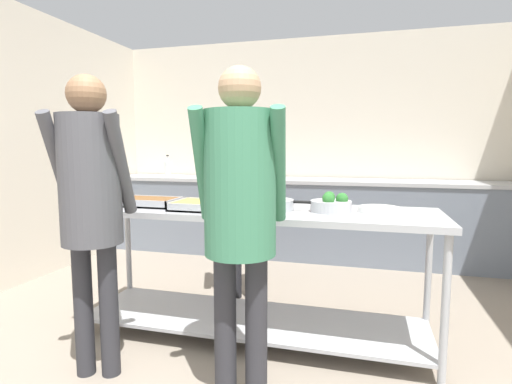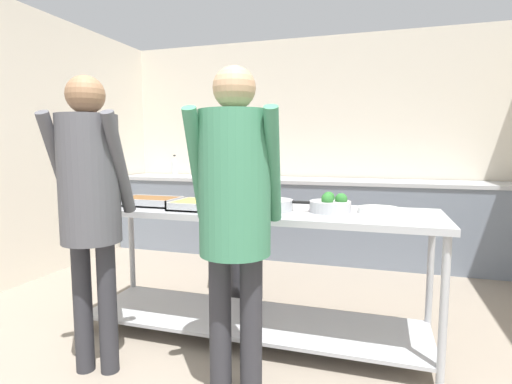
{
  "view_description": "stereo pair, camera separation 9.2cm",
  "coord_description": "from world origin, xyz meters",
  "px_view_note": "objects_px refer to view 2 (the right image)",
  "views": [
    {
      "loc": [
        0.76,
        -1.2,
        1.31
      ],
      "look_at": [
        0.04,
        1.44,
        1.0
      ],
      "focal_mm": 28.0,
      "sensor_mm": 36.0,
      "label": 1
    },
    {
      "loc": [
        0.85,
        -1.17,
        1.31
      ],
      "look_at": [
        0.04,
        1.44,
        1.0
      ],
      "focal_mm": 28.0,
      "sensor_mm": 36.0,
      "label": 2
    }
  ],
  "objects_px": {
    "serving_tray_roast": "(150,202)",
    "cook_behind_counter": "(246,184)",
    "sauce_pan": "(271,204)",
    "guest_serving_left": "(90,192)",
    "serving_tray_vegetables": "(203,205)",
    "broccoli_bowl": "(330,205)",
    "plate_stack": "(379,210)",
    "guest_serving_right": "(235,200)",
    "water_bottle": "(175,166)"
  },
  "relations": [
    {
      "from": "serving_tray_roast",
      "to": "cook_behind_counter",
      "type": "distance_m",
      "value": 0.88
    },
    {
      "from": "sauce_pan",
      "to": "guest_serving_left",
      "type": "xyz_separation_m",
      "value": [
        -0.88,
        -0.64,
        0.12
      ]
    },
    {
      "from": "serving_tray_roast",
      "to": "serving_tray_vegetables",
      "type": "height_order",
      "value": "same"
    },
    {
      "from": "sauce_pan",
      "to": "broccoli_bowl",
      "type": "distance_m",
      "value": 0.38
    },
    {
      "from": "broccoli_bowl",
      "to": "plate_stack",
      "type": "distance_m",
      "value": 0.3
    },
    {
      "from": "guest_serving_left",
      "to": "guest_serving_right",
      "type": "relative_size",
      "value": 1.0
    },
    {
      "from": "serving_tray_roast",
      "to": "broccoli_bowl",
      "type": "distance_m",
      "value": 1.26
    },
    {
      "from": "guest_serving_left",
      "to": "serving_tray_roast",
      "type": "bearing_deg",
      "value": 90.28
    },
    {
      "from": "guest_serving_left",
      "to": "guest_serving_right",
      "type": "xyz_separation_m",
      "value": [
        0.86,
        0.0,
        -0.01
      ]
    },
    {
      "from": "water_bottle",
      "to": "broccoli_bowl",
      "type": "bearing_deg",
      "value": -43.03
    },
    {
      "from": "guest_serving_right",
      "to": "cook_behind_counter",
      "type": "relative_size",
      "value": 1.04
    },
    {
      "from": "serving_tray_roast",
      "to": "serving_tray_vegetables",
      "type": "relative_size",
      "value": 1.07
    },
    {
      "from": "broccoli_bowl",
      "to": "guest_serving_left",
      "type": "distance_m",
      "value": 1.43
    },
    {
      "from": "serving_tray_roast",
      "to": "water_bottle",
      "type": "distance_m",
      "value": 2.38
    },
    {
      "from": "sauce_pan",
      "to": "water_bottle",
      "type": "distance_m",
      "value": 2.84
    },
    {
      "from": "water_bottle",
      "to": "cook_behind_counter",
      "type": "bearing_deg",
      "value": -44.25
    },
    {
      "from": "sauce_pan",
      "to": "plate_stack",
      "type": "relative_size",
      "value": 1.65
    },
    {
      "from": "plate_stack",
      "to": "guest_serving_right",
      "type": "height_order",
      "value": "guest_serving_right"
    },
    {
      "from": "guest_serving_right",
      "to": "serving_tray_vegetables",
      "type": "bearing_deg",
      "value": 127.82
    },
    {
      "from": "water_bottle",
      "to": "sauce_pan",
      "type": "bearing_deg",
      "value": -48.73
    },
    {
      "from": "broccoli_bowl",
      "to": "plate_stack",
      "type": "relative_size",
      "value": 1.0
    },
    {
      "from": "serving_tray_vegetables",
      "to": "sauce_pan",
      "type": "distance_m",
      "value": 0.45
    },
    {
      "from": "serving_tray_roast",
      "to": "guest_serving_left",
      "type": "bearing_deg",
      "value": -89.72
    },
    {
      "from": "guest_serving_right",
      "to": "plate_stack",
      "type": "bearing_deg",
      "value": 46.81
    },
    {
      "from": "serving_tray_roast",
      "to": "water_bottle",
      "type": "xyz_separation_m",
      "value": [
        -0.99,
        2.16,
        0.14
      ]
    },
    {
      "from": "broccoli_bowl",
      "to": "cook_behind_counter",
      "type": "distance_m",
      "value": 1.04
    },
    {
      "from": "serving_tray_roast",
      "to": "cook_behind_counter",
      "type": "bearing_deg",
      "value": 57.51
    },
    {
      "from": "plate_stack",
      "to": "guest_serving_left",
      "type": "xyz_separation_m",
      "value": [
        -1.55,
        -0.73,
        0.14
      ]
    },
    {
      "from": "serving_tray_vegetables",
      "to": "plate_stack",
      "type": "relative_size",
      "value": 1.51
    },
    {
      "from": "guest_serving_left",
      "to": "cook_behind_counter",
      "type": "xyz_separation_m",
      "value": [
        0.47,
        1.35,
        -0.06
      ]
    },
    {
      "from": "broccoli_bowl",
      "to": "plate_stack",
      "type": "bearing_deg",
      "value": 10.61
    },
    {
      "from": "plate_stack",
      "to": "water_bottle",
      "type": "xyz_separation_m",
      "value": [
        -2.54,
        2.05,
        0.14
      ]
    },
    {
      "from": "water_bottle",
      "to": "plate_stack",
      "type": "bearing_deg",
      "value": -38.84
    },
    {
      "from": "plate_stack",
      "to": "guest_serving_right",
      "type": "distance_m",
      "value": 1.01
    },
    {
      "from": "broccoli_bowl",
      "to": "water_bottle",
      "type": "xyz_separation_m",
      "value": [
        -2.25,
        2.1,
        0.11
      ]
    },
    {
      "from": "sauce_pan",
      "to": "water_bottle",
      "type": "xyz_separation_m",
      "value": [
        -1.87,
        2.13,
        0.12
      ]
    },
    {
      "from": "guest_serving_right",
      "to": "sauce_pan",
      "type": "bearing_deg",
      "value": 88.74
    },
    {
      "from": "serving_tray_vegetables",
      "to": "sauce_pan",
      "type": "xyz_separation_m",
      "value": [
        0.44,
        0.09,
        0.01
      ]
    },
    {
      "from": "serving_tray_vegetables",
      "to": "broccoli_bowl",
      "type": "height_order",
      "value": "broccoli_bowl"
    },
    {
      "from": "sauce_pan",
      "to": "plate_stack",
      "type": "distance_m",
      "value": 0.68
    },
    {
      "from": "serving_tray_roast",
      "to": "water_bottle",
      "type": "relative_size",
      "value": 1.51
    },
    {
      "from": "guest_serving_left",
      "to": "broccoli_bowl",
      "type": "bearing_deg",
      "value": 28.23
    },
    {
      "from": "cook_behind_counter",
      "to": "serving_tray_vegetables",
      "type": "bearing_deg",
      "value": -92.43
    },
    {
      "from": "sauce_pan",
      "to": "serving_tray_roast",
      "type": "bearing_deg",
      "value": -178.06
    },
    {
      "from": "guest_serving_left",
      "to": "cook_behind_counter",
      "type": "height_order",
      "value": "guest_serving_left"
    },
    {
      "from": "serving_tray_roast",
      "to": "plate_stack",
      "type": "height_order",
      "value": "serving_tray_roast"
    },
    {
      "from": "plate_stack",
      "to": "water_bottle",
      "type": "bearing_deg",
      "value": 141.16
    },
    {
      "from": "cook_behind_counter",
      "to": "water_bottle",
      "type": "distance_m",
      "value": 2.04
    },
    {
      "from": "plate_stack",
      "to": "cook_behind_counter",
      "type": "xyz_separation_m",
      "value": [
        -1.08,
        0.62,
        0.08
      ]
    },
    {
      "from": "serving_tray_vegetables",
      "to": "water_bottle",
      "type": "distance_m",
      "value": 2.64
    }
  ]
}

